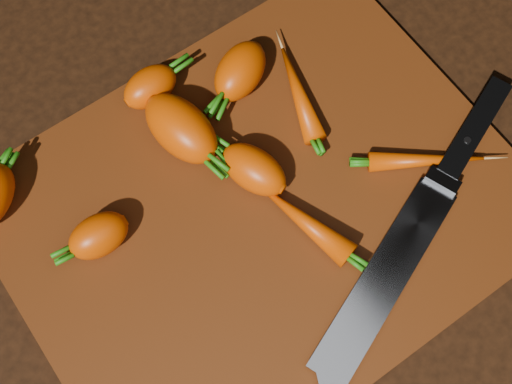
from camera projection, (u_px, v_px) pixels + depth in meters
ground at (262, 212)px, 0.73m from camera, size 2.00×2.00×0.01m
cutting_board at (262, 208)px, 0.72m from camera, size 0.50×0.40×0.01m
carrot_1 at (99, 236)px, 0.68m from camera, size 0.06×0.04×0.04m
carrot_2 at (181, 128)px, 0.72m from camera, size 0.07×0.10×0.05m
carrot_3 at (254, 170)px, 0.71m from camera, size 0.06×0.08×0.04m
carrot_4 at (240, 71)px, 0.75m from camera, size 0.09×0.07×0.05m
carrot_5 at (150, 87)px, 0.74m from camera, size 0.06×0.05×0.04m
carrot_6 at (299, 93)px, 0.75m from camera, size 0.06×0.12×0.02m
carrot_7 at (426, 160)px, 0.72m from camera, size 0.11×0.08×0.02m
carrot_8 at (307, 223)px, 0.69m from camera, size 0.05×0.11×0.03m
knife at (396, 259)px, 0.68m from camera, size 0.35×0.16×0.02m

